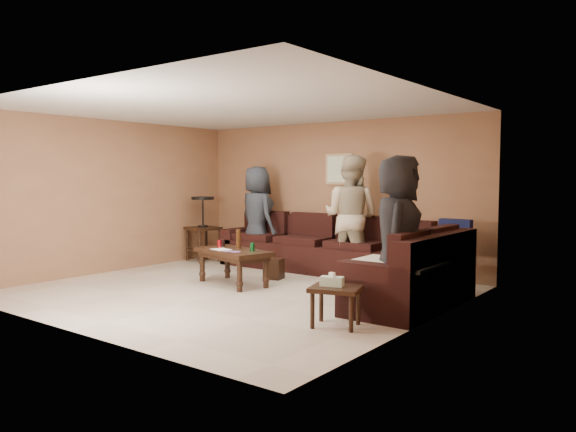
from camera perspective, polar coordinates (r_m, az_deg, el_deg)
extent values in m
plane|color=beige|center=(7.80, -5.29, -7.62)|extent=(5.50, 5.50, 0.00)
cube|color=beige|center=(7.69, -5.41, 10.56)|extent=(5.50, 5.00, 0.10)
cube|color=#956746|center=(9.64, 4.74, 2.09)|extent=(5.50, 0.10, 2.50)
cube|color=#956746|center=(6.05, -21.55, 0.70)|extent=(5.50, 0.10, 2.50)
cube|color=#956746|center=(9.72, -17.41, 1.94)|extent=(0.10, 5.00, 2.50)
cube|color=#956746|center=(6.14, 13.96, 0.90)|extent=(0.10, 5.00, 2.50)
cube|color=black|center=(9.35, 3.22, -4.27)|extent=(3.70, 0.90, 0.45)
cube|color=black|center=(9.57, 4.34, -1.37)|extent=(3.70, 0.24, 0.45)
cube|color=black|center=(10.40, -4.72, -2.94)|extent=(0.24, 0.90, 0.63)
cube|color=black|center=(6.99, 12.35, -7.18)|extent=(0.90, 2.00, 0.45)
cube|color=black|center=(6.79, 14.95, -3.70)|extent=(0.24, 2.00, 0.45)
cube|color=black|center=(6.20, 8.92, -7.72)|extent=(0.90, 0.24, 0.63)
cube|color=#14183E|center=(8.24, 16.64, -1.87)|extent=(0.45, 0.14, 0.45)
cube|color=silver|center=(6.53, 10.74, -4.78)|extent=(1.00, 0.85, 0.04)
cube|color=black|center=(8.21, -5.61, -3.64)|extent=(1.34, 0.90, 0.07)
cube|color=black|center=(8.22, -5.61, -4.10)|extent=(1.23, 0.79, 0.06)
cylinder|color=black|center=(8.55, -8.71, -5.10)|extent=(0.08, 0.08, 0.45)
cylinder|color=black|center=(7.71, -4.95, -6.06)|extent=(0.08, 0.08, 0.45)
cylinder|color=black|center=(8.78, -6.17, -4.84)|extent=(0.08, 0.08, 0.45)
cylinder|color=black|center=(7.96, -2.26, -5.73)|extent=(0.08, 0.08, 0.45)
cylinder|color=red|center=(8.40, -6.98, -2.83)|extent=(0.07, 0.07, 0.12)
cylinder|color=#167C36|center=(7.98, -3.63, -3.17)|extent=(0.07, 0.07, 0.12)
cylinder|color=#391E0D|center=(8.31, -5.06, -2.34)|extent=(0.07, 0.07, 0.28)
cylinder|color=black|center=(8.60, -6.66, -2.70)|extent=(0.08, 0.08, 0.11)
cube|color=white|center=(8.22, -6.82, -3.38)|extent=(0.33, 0.28, 0.00)
cylinder|color=#C0437E|center=(8.02, -6.18, -3.56)|extent=(0.14, 0.14, 0.01)
cylinder|color=#C0437E|center=(7.94, -5.32, -3.63)|extent=(0.14, 0.14, 0.01)
cube|color=black|center=(10.56, -8.63, -1.25)|extent=(0.61, 0.61, 0.05)
cube|color=black|center=(10.61, -8.60, -3.40)|extent=(0.54, 0.54, 0.03)
cylinder|color=black|center=(10.66, -10.18, -2.87)|extent=(0.05, 0.05, 0.61)
cylinder|color=black|center=(10.31, -8.93, -3.09)|extent=(0.05, 0.05, 0.61)
cylinder|color=black|center=(10.89, -8.30, -2.71)|extent=(0.05, 0.05, 0.61)
cylinder|color=black|center=(10.54, -7.02, -2.91)|extent=(0.05, 0.05, 0.61)
cylinder|color=black|center=(10.56, -8.63, -1.03)|extent=(0.19, 0.19, 0.03)
cylinder|color=black|center=(10.54, -8.64, 0.43)|extent=(0.03, 0.03, 0.51)
cylinder|color=black|center=(10.53, -8.66, 1.80)|extent=(0.42, 0.42, 0.05)
cube|color=black|center=(5.93, 4.87, -7.38)|extent=(0.61, 0.55, 0.05)
cylinder|color=black|center=(5.88, 2.49, -9.46)|extent=(0.05, 0.05, 0.40)
cylinder|color=black|center=(5.77, 6.43, -9.74)|extent=(0.05, 0.05, 0.40)
cylinder|color=black|center=(6.17, 3.39, -8.81)|extent=(0.05, 0.05, 0.40)
cylinder|color=black|center=(6.07, 7.15, -9.05)|extent=(0.05, 0.05, 0.40)
cube|color=white|center=(5.94, 4.49, -6.63)|extent=(0.26, 0.18, 0.10)
cube|color=white|center=(5.93, 4.50, -5.97)|extent=(0.06, 0.04, 0.05)
cube|color=black|center=(8.67, -1.44, -5.37)|extent=(0.32, 0.32, 0.32)
cube|color=tan|center=(9.56, 5.20, 4.77)|extent=(0.52, 0.03, 0.52)
cube|color=white|center=(9.55, 5.15, 4.77)|extent=(0.44, 0.01, 0.44)
imported|color=#272D37|center=(9.97, -3.17, 0.03)|extent=(0.99, 0.80, 1.76)
imported|color=#C0AF8E|center=(8.80, 6.41, -0.03)|extent=(0.98, 0.80, 1.91)
imported|color=black|center=(6.58, 11.13, -1.83)|extent=(0.87, 1.04, 1.82)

